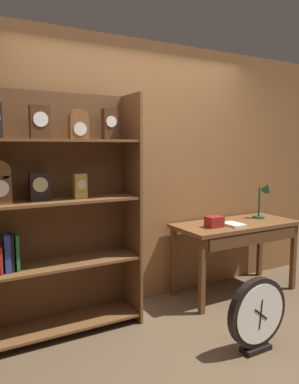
# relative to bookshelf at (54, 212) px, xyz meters

# --- Properties ---
(ground_plane) EXTENTS (10.00, 10.00, 0.00)m
(ground_plane) POSITION_rel_bookshelf_xyz_m (0.93, -1.05, -1.04)
(ground_plane) COLOR brown
(back_wood_panel) EXTENTS (4.80, 0.05, 2.60)m
(back_wood_panel) POSITION_rel_bookshelf_xyz_m (0.93, 0.28, 0.26)
(back_wood_panel) COLOR brown
(back_wood_panel) RESTS_ON ground
(bookshelf) EXTENTS (1.33, 0.38, 2.03)m
(bookshelf) POSITION_rel_bookshelf_xyz_m (0.00, 0.00, 0.00)
(bookshelf) COLOR brown
(bookshelf) RESTS_ON ground
(workbench) EXTENTS (1.35, 0.59, 0.77)m
(workbench) POSITION_rel_bookshelf_xyz_m (1.91, -0.10, -0.37)
(workbench) COLOR brown
(workbench) RESTS_ON ground
(desk_lamp) EXTENTS (0.20, 0.20, 0.42)m
(desk_lamp) POSITION_rel_bookshelf_xyz_m (2.35, -0.04, -0.02)
(desk_lamp) COLOR #1E472D
(desk_lamp) RESTS_ON workbench
(toolbox_small) EXTENTS (0.17, 0.13, 0.11)m
(toolbox_small) POSITION_rel_bookshelf_xyz_m (1.57, -0.13, -0.22)
(toolbox_small) COLOR maroon
(toolbox_small) RESTS_ON workbench
(open_repair_manual) EXTENTS (0.17, 0.22, 0.02)m
(open_repair_manual) POSITION_rel_bookshelf_xyz_m (1.78, -0.18, -0.26)
(open_repair_manual) COLOR silver
(open_repair_manual) RESTS_ON workbench
(round_clock_large) EXTENTS (0.55, 0.11, 0.59)m
(round_clock_large) POSITION_rel_bookshelf_xyz_m (1.27, -1.04, -0.75)
(round_clock_large) COLOR black
(round_clock_large) RESTS_ON ground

